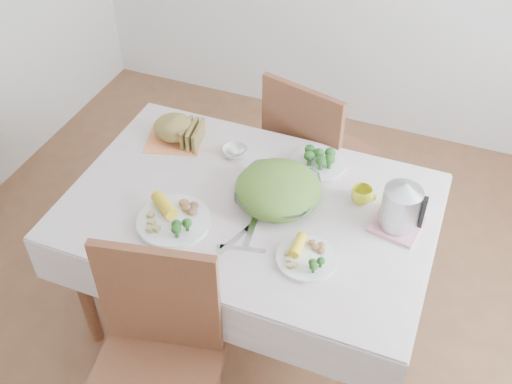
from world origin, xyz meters
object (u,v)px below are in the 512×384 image
(dining_table, at_px, (250,265))
(dinner_plate_left, at_px, (174,222))
(dinner_plate_right, at_px, (307,258))
(electric_kettle, at_px, (401,204))
(chair_far, at_px, (319,158))
(salad_bowl, at_px, (278,194))
(yellow_mug, at_px, (362,195))

(dining_table, xyz_separation_m, dinner_plate_left, (-0.24, -0.21, 0.40))
(dining_table, bearing_deg, dinner_plate_right, -33.32)
(dinner_plate_right, xyz_separation_m, electric_kettle, (0.28, 0.30, 0.11))
(chair_far, distance_m, dinner_plate_right, 1.03)
(chair_far, bearing_deg, electric_kettle, 142.37)
(salad_bowl, height_order, dinner_plate_right, salad_bowl)
(dinner_plate_left, bearing_deg, dinner_plate_right, 0.99)
(dining_table, height_order, electric_kettle, electric_kettle)
(dining_table, height_order, dinner_plate_left, dinner_plate_left)
(salad_bowl, bearing_deg, dinner_plate_right, -51.50)
(salad_bowl, height_order, dinner_plate_left, salad_bowl)
(dinner_plate_left, relative_size, yellow_mug, 3.30)
(chair_far, bearing_deg, dinner_plate_left, 85.94)
(dinner_plate_right, distance_m, yellow_mug, 0.41)
(salad_bowl, bearing_deg, yellow_mug, 21.07)
(yellow_mug, bearing_deg, dining_table, -156.44)
(electric_kettle, bearing_deg, yellow_mug, 145.72)
(dinner_plate_right, bearing_deg, dinner_plate_left, -179.01)
(dining_table, xyz_separation_m, salad_bowl, (0.10, 0.06, 0.43))
(salad_bowl, relative_size, electric_kettle, 1.58)
(salad_bowl, bearing_deg, dining_table, -149.10)
(chair_far, bearing_deg, dining_table, 97.88)
(electric_kettle, bearing_deg, dinner_plate_right, -139.30)
(dinner_plate_left, distance_m, electric_kettle, 0.89)
(salad_bowl, distance_m, dinner_plate_left, 0.44)
(yellow_mug, xyz_separation_m, electric_kettle, (0.17, -0.09, 0.09))
(dining_table, xyz_separation_m, dinner_plate_right, (0.31, -0.21, 0.40))
(yellow_mug, bearing_deg, electric_kettle, -27.44)
(chair_far, relative_size, electric_kettle, 4.74)
(dinner_plate_left, bearing_deg, salad_bowl, 39.02)
(salad_bowl, distance_m, dinner_plate_right, 0.34)
(chair_far, xyz_separation_m, salad_bowl, (0.01, -0.69, 0.34))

